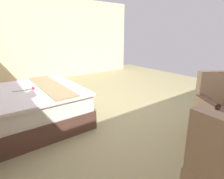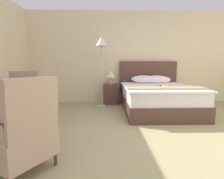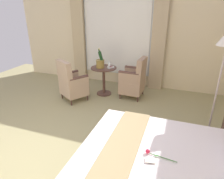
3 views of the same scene
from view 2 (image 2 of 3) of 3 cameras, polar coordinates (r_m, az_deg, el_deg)
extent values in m
plane|color=tan|center=(2.77, 19.33, -16.28)|extent=(8.15, 8.15, 0.00)
cube|color=beige|center=(5.49, 8.57, 10.28)|extent=(6.77, 0.12, 2.72)
cube|color=brown|center=(4.45, 14.56, -4.81)|extent=(1.62, 2.07, 0.32)
cube|color=white|center=(4.39, 14.69, -1.05)|extent=(1.57, 2.00, 0.27)
cube|color=white|center=(4.32, 14.98, 0.87)|extent=(1.66, 1.94, 0.04)
cube|color=tan|center=(3.83, 17.12, 0.47)|extent=(1.62, 0.37, 0.03)
cube|color=brown|center=(5.39, 11.66, 4.10)|extent=(1.70, 0.08, 0.92)
ellipsoid|color=white|center=(5.16, 10.03, 3.45)|extent=(0.68, 0.23, 0.21)
ellipsoid|color=white|center=(5.25, 14.21, 3.41)|extent=(0.68, 0.23, 0.21)
ellipsoid|color=white|center=(4.92, 10.60, 3.22)|extent=(0.69, 0.26, 0.21)
ellipsoid|color=white|center=(5.01, 14.97, 3.07)|extent=(0.69, 0.25, 0.20)
cylinder|color=#2D6628|center=(4.26, 15.25, 1.20)|extent=(0.05, 0.31, 0.01)
sphere|color=#DB2342|center=(4.10, 15.59, 1.20)|extent=(0.05, 0.05, 0.05)
ellipsoid|color=#33702D|center=(4.21, 15.47, 1.20)|extent=(0.04, 0.05, 0.01)
cube|color=white|center=(4.18, 16.81, 1.06)|extent=(0.10, 0.12, 0.00)
cube|color=brown|center=(5.11, -0.52, -1.48)|extent=(0.41, 0.39, 0.58)
sphere|color=olive|center=(5.10, 1.91, -0.05)|extent=(0.02, 0.02, 0.02)
cylinder|color=tan|center=(5.07, -0.52, 2.34)|extent=(0.14, 0.14, 0.10)
cylinder|color=#B7B2A8|center=(5.06, -0.53, 3.49)|extent=(0.02, 0.02, 0.10)
cone|color=silver|center=(5.05, -0.53, 5.14)|extent=(0.26, 0.26, 0.19)
cylinder|color=#BFAFAC|center=(4.81, -3.33, -5.41)|extent=(0.28, 0.28, 0.03)
cylinder|color=#BFAFAC|center=(4.69, -3.41, 4.29)|extent=(0.03, 0.03, 1.59)
cone|color=silver|center=(4.73, -3.50, 15.49)|extent=(0.29, 0.29, 0.25)
cylinder|color=brown|center=(2.95, -32.19, -15.27)|extent=(0.37, 0.37, 0.03)
cylinder|color=brown|center=(2.84, -32.68, -9.06)|extent=(0.07, 0.07, 0.69)
cylinder|color=white|center=(2.88, -31.05, -1.18)|extent=(0.07, 0.07, 0.01)
cylinder|color=white|center=(2.88, -31.10, -0.39)|extent=(0.01, 0.01, 0.07)
cone|color=white|center=(2.87, -31.20, 1.04)|extent=(0.07, 0.07, 0.07)
sphere|color=maroon|center=(2.96, -32.28, -0.65)|extent=(0.03, 0.03, 0.03)
sphere|color=maroon|center=(2.92, -32.46, -0.76)|extent=(0.03, 0.03, 0.03)
cylinder|color=brown|center=(3.50, -32.74, -10.82)|extent=(0.04, 0.04, 0.13)
cylinder|color=brown|center=(3.26, -25.59, -11.66)|extent=(0.04, 0.04, 0.13)
cylinder|color=brown|center=(3.86, -28.94, -8.88)|extent=(0.04, 0.04, 0.13)
cylinder|color=brown|center=(3.65, -22.33, -9.43)|extent=(0.04, 0.04, 0.13)
cube|color=tan|center=(3.50, -27.64, -6.67)|extent=(0.59, 0.56, 0.31)
cube|color=tan|center=(3.61, -26.42, 0.89)|extent=(0.54, 0.17, 0.57)
cube|color=tan|center=(3.55, -31.33, -2.21)|extent=(0.12, 0.49, 0.24)
cylinder|color=brown|center=(3.53, -31.46, -0.32)|extent=(0.12, 0.49, 0.09)
cube|color=tan|center=(3.32, -24.63, -2.39)|extent=(0.12, 0.49, 0.24)
cylinder|color=brown|center=(3.30, -24.75, -0.37)|extent=(0.12, 0.49, 0.09)
cylinder|color=brown|center=(2.51, -24.86, -17.36)|extent=(0.04, 0.04, 0.14)
cylinder|color=brown|center=(2.20, -17.98, -20.74)|extent=(0.04, 0.04, 0.14)
cube|color=tan|center=(2.14, -27.37, -15.75)|extent=(0.74, 0.76, 0.28)
cube|color=tan|center=(1.84, -24.75, -5.33)|extent=(0.41, 0.54, 0.58)
cube|color=tan|center=(2.20, -22.80, -8.36)|extent=(0.45, 0.33, 0.18)
cylinder|color=brown|center=(2.18, -22.93, -6.03)|extent=(0.45, 0.33, 0.09)
camera|label=1|loc=(4.89, -24.58, 12.13)|focal=28.00mm
camera|label=3|loc=(5.18, 35.63, 17.74)|focal=32.00mm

